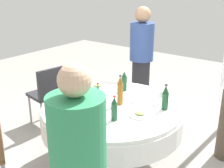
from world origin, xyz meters
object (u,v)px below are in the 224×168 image
at_px(bottle_dark_green_north, 124,81).
at_px(plate_outer, 141,101).
at_px(plate_right, 107,99).
at_px(bottle_dark_green_front, 165,98).
at_px(plate_east, 140,114).
at_px(wine_glass_inner, 160,95).
at_px(dining_table, 112,117).
at_px(plate_near, 97,86).
at_px(bottle_amber_mid, 120,91).
at_px(wine_glass_front, 78,78).
at_px(bottle_brown_south, 67,83).
at_px(chair_west, 48,91).
at_px(bottle_dark_green_inner, 114,109).
at_px(bottle_green_west, 98,97).
at_px(person_south, 141,61).

relative_size(bottle_dark_green_north, plate_outer, 1.10).
height_order(bottle_dark_green_north, plate_right, bottle_dark_green_north).
distance_m(bottle_dark_green_front, plate_east, 0.33).
bearing_deg(wine_glass_inner, bottle_dark_green_front, 139.27).
bearing_deg(bottle_dark_green_north, plate_right, 90.35).
bearing_deg(dining_table, bottle_dark_green_north, -71.41).
xyz_separation_m(plate_outer, plate_near, (0.66, -0.04, 0.00)).
bearing_deg(dining_table, bottle_amber_mid, -125.33).
relative_size(wine_glass_front, plate_outer, 0.72).
height_order(bottle_dark_green_north, plate_outer, bottle_dark_green_north).
distance_m(bottle_brown_south, wine_glass_inner, 1.05).
distance_m(bottle_dark_green_north, chair_west, 1.22).
bearing_deg(bottle_brown_south, dining_table, -171.06).
relative_size(bottle_dark_green_inner, plate_outer, 1.11).
height_order(dining_table, plate_east, plate_east).
distance_m(dining_table, plate_right, 0.23).
height_order(bottle_amber_mid, chair_west, bottle_amber_mid).
relative_size(plate_east, plate_right, 1.08).
bearing_deg(bottle_dark_green_inner, dining_table, -49.18).
bearing_deg(wine_glass_front, chair_west, -4.07).
xyz_separation_m(bottle_amber_mid, bottle_dark_green_inner, (-0.17, 0.33, -0.04)).
distance_m(plate_right, chair_west, 1.18).
xyz_separation_m(bottle_dark_green_front, wine_glass_front, (1.14, 0.08, -0.01)).
relative_size(bottle_amber_mid, bottle_green_west, 1.14).
height_order(bottle_amber_mid, plate_east, bottle_amber_mid).
xyz_separation_m(bottle_dark_green_inner, plate_near, (0.69, -0.57, -0.10)).
bearing_deg(bottle_dark_green_inner, person_south, -66.92).
xyz_separation_m(bottle_dark_green_north, bottle_dark_green_front, (-0.64, 0.18, 0.01)).
bearing_deg(bottle_brown_south, bottle_dark_green_front, -162.35).
relative_size(dining_table, plate_east, 6.74).
relative_size(bottle_dark_green_north, bottle_green_west, 0.86).
bearing_deg(dining_table, bottle_dark_green_inner, 130.82).
xyz_separation_m(person_south, chair_west, (0.87, 1.04, -0.35)).
xyz_separation_m(bottle_green_west, wine_glass_front, (0.59, -0.33, -0.01)).
xyz_separation_m(bottle_amber_mid, chair_west, (1.35, -0.14, -0.37)).
bearing_deg(plate_near, plate_right, 145.89).
xyz_separation_m(bottle_dark_green_north, plate_outer, (-0.33, 0.16, -0.11)).
bearing_deg(plate_near, wine_glass_inner, -177.66).
distance_m(bottle_brown_south, plate_east, 0.96).
bearing_deg(dining_table, bottle_green_west, 71.47).
bearing_deg(person_south, wine_glass_inner, -67.19).
height_order(bottle_dark_green_inner, plate_right, bottle_dark_green_inner).
bearing_deg(bottle_dark_green_front, plate_east, 65.93).
bearing_deg(plate_near, bottle_dark_green_inner, 140.26).
relative_size(dining_table, plate_near, 6.60).
bearing_deg(bottle_dark_green_north, plate_near, 19.56).
distance_m(plate_east, chair_west, 1.70).
xyz_separation_m(bottle_dark_green_front, bottle_green_west, (0.55, 0.41, 0.01)).
xyz_separation_m(bottle_amber_mid, person_south, (0.47, -1.18, -0.02)).
height_order(dining_table, bottle_brown_south, bottle_brown_south).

